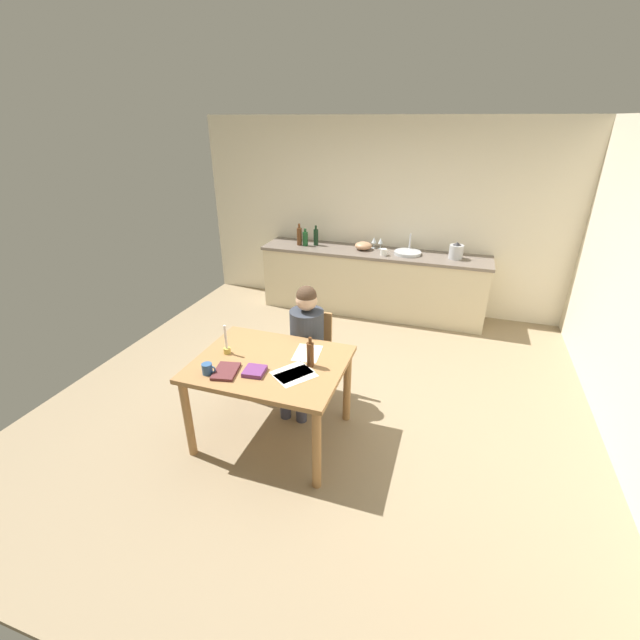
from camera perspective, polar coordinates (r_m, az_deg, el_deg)
ground_plane at (r=4.39m, az=0.36°, el=-10.47°), size 5.20×5.20×0.04m
wall_back at (r=6.20m, az=8.14°, el=13.60°), size 5.20×0.12×2.60m
kitchen_counter at (r=6.09m, az=7.00°, el=5.13°), size 3.13×0.64×0.90m
dining_table at (r=3.56m, az=-6.70°, el=-7.06°), size 1.22×0.97×0.76m
chair_at_table at (r=4.19m, az=-1.33°, el=-4.18°), size 0.40×0.40×0.86m
person_seated at (r=3.97m, az=-2.10°, el=-2.72°), size 0.32×0.59×1.19m
coffee_mug at (r=3.42m, az=-14.89°, el=-6.36°), size 0.12×0.08×0.09m
candlestick at (r=3.65m, az=-12.45°, el=-3.39°), size 0.06×0.06×0.26m
book_magazine at (r=3.36m, az=-8.79°, el=-6.81°), size 0.18×0.19×0.03m
book_cookery at (r=3.41m, az=-12.54°, el=-6.76°), size 0.22×0.28×0.02m
paper_letter at (r=3.31m, az=-3.31°, el=-7.49°), size 0.35×0.36×0.00m
paper_bill at (r=3.60m, az=-1.70°, el=-4.47°), size 0.24×0.32×0.00m
paper_envelope at (r=3.35m, az=-3.79°, el=-6.98°), size 0.34×0.36×0.00m
wine_bottle_on_table at (r=3.37m, az=-1.32°, el=-4.58°), size 0.06×0.06×0.26m
sink_unit at (r=5.88m, az=11.71°, el=8.88°), size 0.36×0.36×0.24m
bottle_oil at (r=6.18m, az=-2.79°, el=11.22°), size 0.07×0.07×0.31m
bottle_vinegar at (r=6.15m, az=-2.00°, el=10.90°), size 0.08×0.08×0.24m
bottle_wine_red at (r=6.17m, az=-0.55°, el=11.12°), size 0.07×0.07×0.28m
mixing_bowl at (r=6.00m, az=5.86°, el=9.91°), size 0.24×0.24×0.11m
stovetop_kettle at (r=5.82m, az=17.85°, el=8.79°), size 0.18×0.18×0.22m
wine_glass_near_sink at (r=6.06m, az=8.16°, el=10.47°), size 0.07×0.07×0.15m
wine_glass_by_kettle at (r=6.07m, az=7.28°, el=10.56°), size 0.07×0.07×0.15m
teacup_on_counter at (r=5.77m, az=8.59°, el=9.02°), size 0.12×0.09×0.09m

